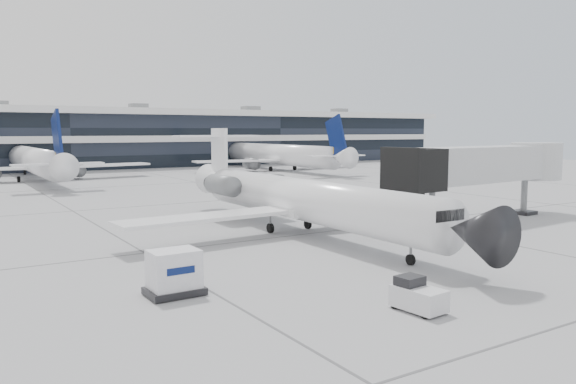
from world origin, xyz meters
TOP-DOWN VIEW (x-y plane):
  - ground at (0.00, 0.00)m, footprint 220.00×220.00m
  - terminal at (0.00, 82.00)m, footprint 170.00×22.00m
  - bg_jet_center at (-8.00, 55.00)m, footprint 32.00×40.00m
  - bg_jet_right at (32.00, 55.00)m, footprint 32.00×40.00m
  - regional_jet at (0.96, 0.52)m, footprint 25.18×31.29m
  - jet_bridge at (16.83, -2.57)m, footprint 18.76×4.97m
  - baggage_tug at (-4.22, -15.92)m, footprint 1.41×2.17m
  - cargo_uld at (-11.55, -8.84)m, footprint 2.39×1.79m
  - traffic_cone at (-2.15, 9.92)m, footprint 0.44×0.44m

SIDE VIEW (x-z plane):
  - ground at x=0.00m, z-range 0.00..0.00m
  - bg_jet_center at x=-8.00m, z-range -4.80..4.80m
  - bg_jet_right at x=32.00m, z-range -4.80..4.80m
  - traffic_cone at x=-2.15m, z-range -0.01..0.48m
  - baggage_tug at x=-4.22m, z-range -0.07..1.25m
  - cargo_uld at x=-11.55m, z-range 0.01..1.94m
  - regional_jet at x=0.96m, z-range -1.15..6.10m
  - jet_bridge at x=16.83m, z-range 1.38..7.40m
  - terminal at x=0.00m, z-range 0.00..10.00m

